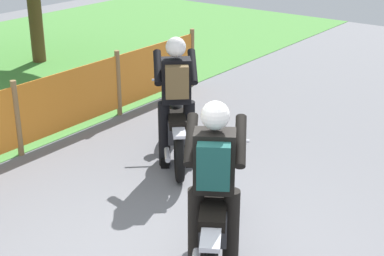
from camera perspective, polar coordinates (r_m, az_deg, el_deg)
The scene contains 4 objects.
motorcycle_lead at distance 5.60m, azimuth 2.19°, elevation -8.36°, with size 1.86×1.22×1.00m.
motorcycle_trailing at distance 7.72m, azimuth -1.60°, elevation 0.19°, with size 1.55×1.39×0.93m.
rider_lead at distance 5.17m, azimuth 2.16°, elevation -5.18°, with size 0.79×0.71×1.69m.
rider_trailing at distance 7.34m, azimuth -1.53°, elevation 3.19°, with size 0.77×0.75×1.69m.
Camera 1 is at (-3.45, -2.82, 3.30)m, focal length 55.00 mm.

